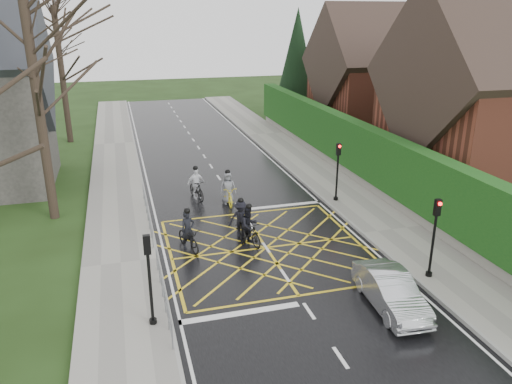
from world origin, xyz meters
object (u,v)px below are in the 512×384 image
cyclist_back (249,229)px  cyclist_lead (228,192)px  cyclist_rear (188,236)px  cyclist_front (196,187)px  cyclist_mid (241,223)px  car (391,291)px

cyclist_back → cyclist_lead: 4.94m
cyclist_rear → cyclist_lead: bearing=42.5°
cyclist_rear → cyclist_front: (1.29, 5.92, 0.09)m
cyclist_mid → cyclist_front: bearing=105.1°
cyclist_lead → car: size_ratio=0.52×
cyclist_mid → cyclist_front: size_ratio=1.02×
cyclist_mid → car: cyclist_mid is taller
cyclist_rear → cyclist_front: 6.06m
cyclist_back → cyclist_lead: cyclist_lead is taller
cyclist_lead → car: bearing=-72.6°
cyclist_front → car: bearing=-83.1°
cyclist_mid → cyclist_front: 5.50m
cyclist_back → cyclist_front: size_ratio=1.00×
cyclist_mid → car: 7.69m
cyclist_back → cyclist_lead: bearing=72.5°
cyclist_rear → cyclist_mid: size_ratio=1.02×
car → cyclist_front: bearing=114.3°
cyclist_back → cyclist_rear: bearing=159.9°
cyclist_back → cyclist_front: cyclist_front is taller
cyclist_rear → car: cyclist_rear is taller
cyclist_front → cyclist_lead: size_ratio=0.98×
cyclist_rear → cyclist_front: cyclist_front is taller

